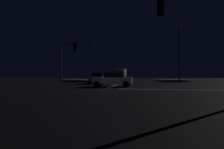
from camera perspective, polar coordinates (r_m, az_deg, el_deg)
name	(u,v)px	position (r m, az deg, el deg)	size (l,w,h in m)	color
ground	(105,89)	(18.15, -2.03, -4.37)	(120.00, 120.00, 0.10)	black
stop_line_north	(117,85)	(25.76, 1.48, -2.97)	(0.35, 13.20, 0.01)	white
centre_line_ns	(126,82)	(37.26, 4.04, -2.07)	(22.00, 0.15, 0.01)	yellow
crosswalk_bar_east	(194,90)	(18.25, 22.90, -4.18)	(13.20, 0.40, 0.01)	white
snow_bank_left_curb	(75,81)	(35.06, -10.69, -1.77)	(6.48, 1.50, 0.52)	white
snow_bank_right_curb	(173,81)	(35.95, 17.47, -1.71)	(6.57, 1.50, 0.54)	white
sedan_silver	(99,78)	(28.75, -3.98, -1.08)	(2.02, 4.33, 1.57)	#B7B7BC
sedan_green	(104,78)	(34.22, -2.24, -0.91)	(2.02, 4.33, 1.57)	#14512D
sedan_blue	(112,77)	(39.73, -0.08, -0.79)	(2.02, 4.33, 1.57)	navy
sedan_black	(115,77)	(46.07, 0.90, -0.69)	(2.02, 4.33, 1.57)	black
sedan_orange	(119,77)	(52.01, 1.96, -0.61)	(2.02, 4.33, 1.57)	#C66014
box_truck	(121,73)	(59.12, 2.74, 0.34)	(2.68, 8.28, 3.08)	beige
sedan_white_crossing	(113,79)	(21.32, 0.29, -1.44)	(4.33, 2.02, 1.57)	silver
traffic_signal_nw	(67,55)	(26.51, -13.18, 5.51)	(3.74, 3.74, 5.54)	#4C4C51
traffic_signal_se	(202,13)	(11.89, 24.96, 15.97)	(3.77, 3.77, 6.62)	#4C4C51
streetlamp_left_far	(94,59)	(48.84, -5.18, 4.43)	(0.44, 0.44, 8.88)	#424247
streetlamp_right_near	(179,49)	(31.72, 19.13, 6.97)	(0.44, 0.44, 9.00)	#424247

